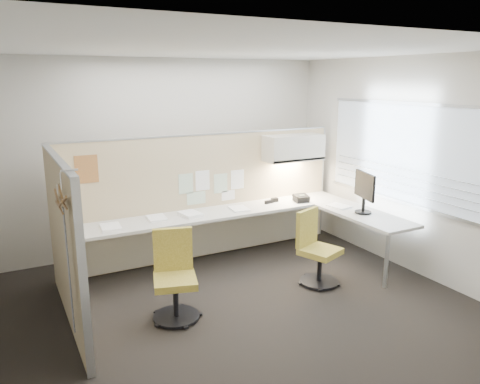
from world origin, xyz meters
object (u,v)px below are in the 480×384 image
desk (244,220)px  monitor (364,190)px  chair_left (175,278)px  phone (301,198)px  chair_right (316,250)px

desk → monitor: monitor is taller
chair_left → phone: bearing=40.7°
chair_left → phone: (2.39, 1.10, 0.34)m
desk → monitor: 1.67m
desk → monitor: (1.37, -0.85, 0.45)m
desk → monitor: size_ratio=7.13×
chair_left → chair_right: chair_left is taller
chair_left → desk: bearing=52.6°
phone → chair_left: bearing=-147.1°
chair_right → phone: (0.53, 1.10, 0.35)m
chair_left → phone: size_ratio=4.05×
chair_right → monitor: (0.93, 0.20, 0.63)m
chair_right → phone: bearing=43.2°
chair_left → monitor: bearing=20.1°
desk → chair_left: bearing=-143.4°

